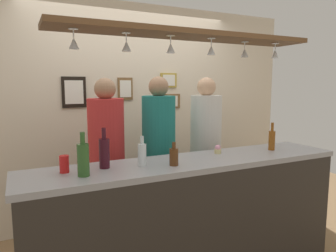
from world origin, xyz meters
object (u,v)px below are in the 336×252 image
(picture_frame_upper_small, at_px, (169,80))
(bottle_wine_dark_red, at_px, (104,152))
(drink_can, at_px, (64,164))
(person_left_red_shirt, at_px, (107,150))
(bottle_beer_amber_tall, at_px, (272,139))
(bottle_champagne_green, at_px, (83,159))
(picture_frame_crest, at_px, (125,89))
(bottle_soda_clear, at_px, (142,154))
(picture_frame_lower_pair, at_px, (169,101))
(person_middle_teal_shirt, at_px, (159,144))
(picture_frame_caricature, at_px, (74,92))
(cupcake, at_px, (218,149))
(person_right_white_patterned_shirt, at_px, (206,140))
(bottle_beer_brown_stubby, at_px, (174,156))

(picture_frame_upper_small, bearing_deg, bottle_wine_dark_red, -131.24)
(drink_can, distance_m, picture_frame_upper_small, 2.07)
(person_left_red_shirt, height_order, bottle_beer_amber_tall, person_left_red_shirt)
(bottle_champagne_green, bearing_deg, bottle_beer_amber_tall, 3.11)
(bottle_beer_amber_tall, xyz_separation_m, drink_can, (-1.87, 0.05, -0.04))
(picture_frame_crest, relative_size, picture_frame_upper_small, 1.18)
(bottle_soda_clear, xyz_separation_m, picture_frame_lower_pair, (0.92, 1.41, 0.31))
(drink_can, relative_size, picture_frame_crest, 0.47)
(person_left_red_shirt, distance_m, bottle_champagne_green, 0.88)
(person_middle_teal_shirt, height_order, bottle_champagne_green, person_middle_teal_shirt)
(bottle_champagne_green, bearing_deg, picture_frame_caricature, 82.54)
(drink_can, relative_size, picture_frame_lower_pair, 0.41)
(picture_frame_crest, bearing_deg, picture_frame_lower_pair, 0.00)
(bottle_wine_dark_red, bearing_deg, cupcake, 2.74)
(person_middle_teal_shirt, xyz_separation_m, drink_can, (-1.01, -0.64, 0.05))
(person_right_white_patterned_shirt, distance_m, picture_frame_upper_small, 0.96)
(person_left_red_shirt, height_order, bottle_beer_brown_stubby, person_left_red_shirt)
(drink_can, distance_m, picture_frame_crest, 1.68)
(bottle_soda_clear, distance_m, bottle_beer_amber_tall, 1.31)
(bottle_beer_amber_tall, distance_m, picture_frame_upper_small, 1.55)
(bottle_soda_clear, xyz_separation_m, picture_frame_crest, (0.34, 1.41, 0.47))
(person_left_red_shirt, distance_m, bottle_soda_clear, 0.73)
(bottle_soda_clear, bearing_deg, person_middle_teal_shirt, 57.43)
(bottle_beer_brown_stubby, relative_size, cupcake, 2.31)
(person_right_white_patterned_shirt, height_order, cupcake, person_right_white_patterned_shirt)
(bottle_beer_brown_stubby, distance_m, picture_frame_caricature, 1.63)
(person_left_red_shirt, bearing_deg, cupcake, -34.92)
(person_middle_teal_shirt, distance_m, bottle_beer_amber_tall, 1.10)
(bottle_wine_dark_red, relative_size, picture_frame_crest, 1.15)
(person_middle_teal_shirt, xyz_separation_m, bottle_wine_dark_red, (-0.73, -0.65, 0.11))
(drink_can, bearing_deg, bottle_beer_amber_tall, -1.53)
(cupcake, bearing_deg, person_right_white_patterned_shirt, 66.90)
(cupcake, distance_m, picture_frame_lower_pair, 1.35)
(picture_frame_crest, bearing_deg, cupcake, -71.42)
(bottle_soda_clear, xyz_separation_m, bottle_wine_dark_red, (-0.27, 0.07, 0.03))
(picture_frame_lower_pair, bearing_deg, picture_frame_upper_small, 180.00)
(bottle_champagne_green, height_order, picture_frame_upper_small, picture_frame_upper_small)
(person_middle_teal_shirt, height_order, cupcake, person_middle_teal_shirt)
(bottle_champagne_green, relative_size, bottle_beer_amber_tall, 1.15)
(person_right_white_patterned_shirt, relative_size, bottle_champagne_green, 5.74)
(bottle_wine_dark_red, bearing_deg, picture_frame_crest, 65.71)
(person_right_white_patterned_shirt, bearing_deg, bottle_wine_dark_red, -153.44)
(bottle_beer_brown_stubby, distance_m, drink_can, 0.79)
(bottle_beer_brown_stubby, height_order, drink_can, bottle_beer_brown_stubby)
(bottle_champagne_green, height_order, picture_frame_lower_pair, picture_frame_lower_pair)
(cupcake, xyz_separation_m, picture_frame_caricature, (-1.02, 1.29, 0.49))
(bottle_soda_clear, distance_m, cupcake, 0.78)
(person_middle_teal_shirt, xyz_separation_m, picture_frame_upper_small, (0.45, 0.69, 0.66))
(person_middle_teal_shirt, xyz_separation_m, picture_frame_lower_pair, (0.46, 0.69, 0.39))
(person_right_white_patterned_shirt, xyz_separation_m, bottle_champagne_green, (-1.47, -0.79, 0.11))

